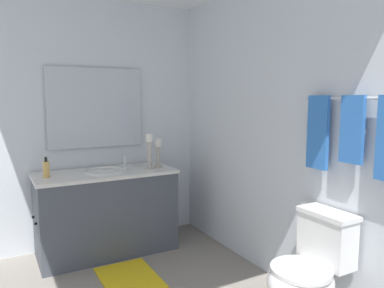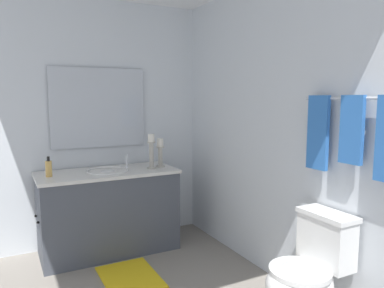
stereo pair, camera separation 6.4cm
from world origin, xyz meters
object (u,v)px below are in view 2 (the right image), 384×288
(bath_mat, at_px, (130,277))
(candle_holder_short, at_px, (151,150))
(sink_basin, at_px, (108,175))
(towel_bar, at_px, (355,98))
(mirror, at_px, (99,108))
(vanity_cabinet, at_px, (109,211))
(soap_bottle, at_px, (49,168))
(candle_holder_tall, at_px, (160,152))
(toilet, at_px, (308,274))
(towel_near_vanity, at_px, (318,133))
(towel_center, at_px, (352,130))

(bath_mat, bearing_deg, candle_holder_short, 142.87)
(sink_basin, distance_m, towel_bar, 2.27)
(mirror, bearing_deg, candle_holder_short, 49.92)
(vanity_cabinet, relative_size, candle_holder_short, 3.82)
(soap_bottle, relative_size, towel_bar, 0.23)
(bath_mat, bearing_deg, soap_bottle, -139.67)
(sink_basin, bearing_deg, candle_holder_tall, 86.72)
(mirror, bearing_deg, vanity_cabinet, -0.01)
(sink_basin, height_order, towel_bar, towel_bar)
(sink_basin, xyz_separation_m, toilet, (1.79, 0.81, -0.39))
(sink_basin, bearing_deg, soap_bottle, -89.21)
(towel_bar, bearing_deg, soap_bottle, -140.51)
(toilet, xyz_separation_m, towel_near_vanity, (-0.16, 0.20, 0.89))
(towel_near_vanity, bearing_deg, bath_mat, -134.75)
(soap_bottle, distance_m, towel_center, 2.47)
(candle_holder_tall, distance_m, toilet, 1.87)
(vanity_cabinet, xyz_separation_m, soap_bottle, (0.01, -0.52, 0.47))
(vanity_cabinet, bearing_deg, candle_holder_tall, 86.72)
(candle_holder_short, bearing_deg, towel_near_vanity, 20.88)
(mirror, xyz_separation_m, toilet, (2.07, 0.81, -1.02))
(mirror, height_order, towel_center, mirror)
(towel_bar, height_order, bath_mat, towel_bar)
(towel_near_vanity, distance_m, bath_mat, 1.89)
(vanity_cabinet, relative_size, mirror, 1.39)
(towel_bar, bearing_deg, sink_basin, -151.47)
(soap_bottle, distance_m, towel_bar, 2.52)
(toilet, bearing_deg, towel_near_vanity, 127.59)
(candle_holder_tall, bearing_deg, vanity_cabinet, -93.28)
(candle_holder_tall, xyz_separation_m, towel_bar, (1.86, 0.50, 0.54))
(vanity_cabinet, xyz_separation_m, toilet, (1.79, 0.81, -0.03))
(towel_center, bearing_deg, vanity_cabinet, -151.87)
(soap_bottle, bearing_deg, towel_center, 39.17)
(candle_holder_tall, relative_size, candle_holder_short, 0.85)
(sink_basin, bearing_deg, vanity_cabinet, -90.00)
(vanity_cabinet, bearing_deg, sink_basin, 90.00)
(sink_basin, xyz_separation_m, candle_holder_tall, (0.03, 0.53, 0.19))
(vanity_cabinet, relative_size, towel_bar, 1.63)
(candle_holder_tall, distance_m, candle_holder_short, 0.12)
(towel_center, bearing_deg, towel_bar, 90.00)
(vanity_cabinet, distance_m, towel_bar, 2.41)
(candle_holder_short, relative_size, bath_mat, 0.57)
(towel_bar, xyz_separation_m, towel_center, (0.00, -0.02, -0.19))
(sink_basin, relative_size, towel_center, 0.96)
(towel_bar, bearing_deg, bath_mat, -140.92)
(candle_holder_tall, distance_m, towel_center, 1.96)
(soap_bottle, xyz_separation_m, toilet, (1.78, 1.33, -0.50))
(candle_holder_short, bearing_deg, candle_holder_tall, 110.46)
(vanity_cabinet, distance_m, towel_near_vanity, 2.10)
(bath_mat, bearing_deg, toilet, 34.85)
(towel_bar, relative_size, towel_near_vanity, 1.59)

